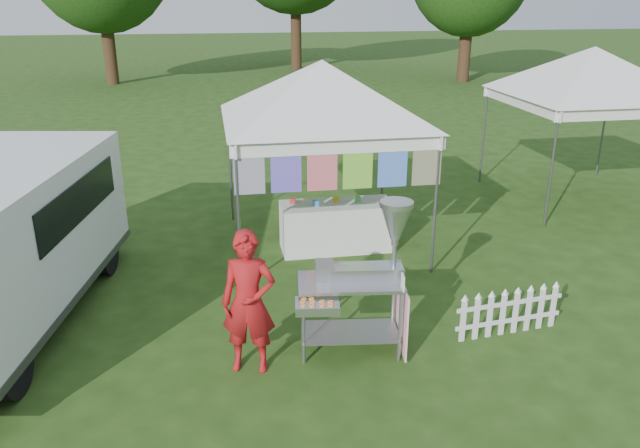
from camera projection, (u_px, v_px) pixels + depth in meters
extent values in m
plane|color=#223F12|center=(375.00, 355.00, 7.26)|extent=(120.00, 120.00, 0.00)
cylinder|color=#59595E|center=(239.00, 218.00, 8.57)|extent=(0.04, 0.04, 2.10)
cylinder|color=#59595E|center=(435.00, 206.00, 9.04)|extent=(0.04, 0.04, 2.10)
cylinder|color=#59595E|center=(230.00, 165.00, 11.19)|extent=(0.04, 0.04, 2.10)
cylinder|color=#59595E|center=(383.00, 158.00, 11.65)|extent=(0.04, 0.04, 2.10)
cube|color=white|center=(340.00, 146.00, 8.47)|extent=(3.00, 0.03, 0.22)
cube|color=white|center=(308.00, 109.00, 11.09)|extent=(3.00, 0.03, 0.22)
pyramid|color=white|center=(322.00, 60.00, 9.43)|extent=(4.24, 4.24, 0.90)
cylinder|color=#59595E|center=(340.00, 140.00, 8.44)|extent=(3.00, 0.03, 0.03)
cube|color=#34C3B0|center=(249.00, 169.00, 8.36)|extent=(0.42, 0.01, 0.70)
cube|color=purple|center=(286.00, 168.00, 8.44)|extent=(0.42, 0.01, 0.70)
cube|color=#CA19A0|center=(322.00, 166.00, 8.53)|extent=(0.42, 0.01, 0.70)
cube|color=#189030|center=(358.00, 164.00, 8.61)|extent=(0.42, 0.01, 0.70)
cube|color=blue|center=(393.00, 163.00, 8.69)|extent=(0.42, 0.01, 0.70)
cube|color=orange|center=(427.00, 161.00, 8.77)|extent=(0.42, 0.01, 0.70)
cylinder|color=#59595E|center=(551.00, 170.00, 10.85)|extent=(0.04, 0.04, 2.10)
cylinder|color=#59595E|center=(484.00, 135.00, 13.47)|extent=(0.04, 0.04, 2.10)
cylinder|color=#59595E|center=(603.00, 130.00, 13.93)|extent=(0.04, 0.04, 2.10)
cube|color=white|center=(635.00, 113.00, 10.75)|extent=(3.00, 0.03, 0.22)
cube|color=white|center=(550.00, 89.00, 13.37)|extent=(3.00, 0.03, 0.22)
pyramid|color=white|center=(596.00, 46.00, 11.71)|extent=(4.24, 4.24, 0.90)
cylinder|color=#59595E|center=(635.00, 108.00, 10.72)|extent=(3.00, 0.03, 0.03)
cylinder|color=#322512|center=(108.00, 39.00, 27.72)|extent=(0.56, 0.56, 3.96)
cylinder|color=#322512|center=(296.00, 23.00, 32.72)|extent=(0.56, 0.56, 4.84)
cylinder|color=#322512|center=(465.00, 42.00, 28.55)|extent=(0.56, 0.56, 3.52)
cylinder|color=gray|center=(304.00, 329.00, 6.95)|extent=(0.04, 0.04, 0.89)
cylinder|color=gray|center=(400.00, 326.00, 7.00)|extent=(0.04, 0.04, 0.89)
cylinder|color=gray|center=(303.00, 308.00, 7.41)|extent=(0.04, 0.04, 0.89)
cylinder|color=gray|center=(393.00, 306.00, 7.46)|extent=(0.04, 0.04, 0.89)
cube|color=gray|center=(350.00, 332.00, 7.27)|extent=(1.19, 0.70, 0.01)
cube|color=#B7B7BC|center=(351.00, 282.00, 7.05)|extent=(1.25, 0.74, 0.04)
cube|color=#B7B7BC|center=(366.00, 272.00, 7.07)|extent=(0.86, 0.35, 0.15)
cube|color=gray|center=(324.00, 270.00, 7.03)|extent=(0.22, 0.24, 0.22)
cylinder|color=gray|center=(395.00, 243.00, 6.96)|extent=(0.06, 0.06, 0.89)
cone|color=#B7B7BC|center=(396.00, 223.00, 6.87)|extent=(0.40, 0.40, 0.39)
cylinder|color=#B7B7BC|center=(397.00, 204.00, 6.80)|extent=(0.42, 0.42, 0.06)
cube|color=#B7B7BC|center=(317.00, 306.00, 6.71)|extent=(0.51, 0.35, 0.10)
cube|color=#FEABBC|center=(402.00, 315.00, 7.23)|extent=(0.11, 0.74, 0.80)
cube|color=white|center=(403.00, 282.00, 6.77)|extent=(0.03, 0.14, 0.18)
imported|color=#A81418|center=(249.00, 302.00, 6.73)|extent=(0.67, 0.52, 1.64)
cube|color=#59595E|center=(0.00, 300.00, 7.83)|extent=(2.71, 5.02, 0.11)
cube|color=white|center=(59.00, 214.00, 9.58)|extent=(1.88, 0.96, 0.85)
cube|color=black|center=(80.00, 201.00, 7.96)|extent=(0.47, 2.56, 0.52)
cube|color=black|center=(61.00, 164.00, 9.66)|extent=(1.58, 0.31, 0.52)
cylinder|color=black|center=(10.00, 369.00, 6.42)|extent=(0.32, 0.67, 0.64)
cylinder|color=black|center=(105.00, 254.00, 9.25)|extent=(0.32, 0.67, 0.64)
cube|color=white|center=(463.00, 321.00, 7.45)|extent=(0.07, 0.03, 0.56)
cube|color=white|center=(476.00, 319.00, 7.49)|extent=(0.07, 0.03, 0.56)
cube|color=white|center=(490.00, 317.00, 7.54)|extent=(0.07, 0.03, 0.56)
cube|color=white|center=(503.00, 314.00, 7.59)|extent=(0.07, 0.03, 0.56)
cube|color=white|center=(516.00, 312.00, 7.64)|extent=(0.07, 0.03, 0.56)
cube|color=white|center=(528.00, 310.00, 7.69)|extent=(0.07, 0.03, 0.56)
cube|color=white|center=(541.00, 308.00, 7.74)|extent=(0.07, 0.03, 0.56)
cube|color=white|center=(553.00, 306.00, 7.79)|extent=(0.07, 0.03, 0.56)
cube|color=white|center=(508.00, 321.00, 7.65)|extent=(1.43, 0.19, 0.05)
cube|color=white|center=(510.00, 303.00, 7.57)|extent=(1.43, 0.19, 0.05)
cube|color=white|center=(337.00, 226.00, 10.13)|extent=(1.80, 0.70, 0.78)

